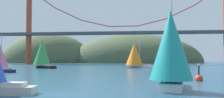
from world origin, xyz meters
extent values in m
plane|color=navy|center=(0.00, 0.00, 0.00)|extent=(360.00, 360.00, 0.00)
ellipsoid|color=#4C5B3D|center=(5.00, 135.00, 0.00)|extent=(89.50, 44.00, 38.14)
ellipsoid|color=#4C5B3D|center=(-55.00, 135.00, 0.00)|extent=(62.90, 44.00, 41.24)
cylinder|color=#A34228|center=(-49.31, 95.00, 19.55)|extent=(2.80, 2.80, 39.11)
cube|color=#47474C|center=(0.00, 95.00, 15.63)|extent=(134.63, 6.00, 1.20)
cylinder|color=#A34228|center=(-28.18, 95.00, 25.73)|extent=(14.30, 0.50, 7.14)
cylinder|color=#A34228|center=(-14.09, 95.00, 20.72)|extent=(14.21, 0.50, 3.83)
cylinder|color=#A34228|center=(0.00, 95.00, 19.05)|extent=(14.09, 0.50, 0.50)
cylinder|color=#A34228|center=(14.09, 95.00, 20.72)|extent=(14.21, 0.50, 3.83)
cylinder|color=#A34228|center=(28.18, 95.00, 25.73)|extent=(14.30, 0.50, 7.14)
cube|color=#191E4C|center=(-23.24, 29.16, 0.33)|extent=(7.01, 4.77, 0.66)
cube|color=beige|center=(-22.13, 28.61, 0.84)|extent=(2.62, 2.27, 0.36)
cylinder|color=#B2B2B7|center=(-23.86, 29.47, 4.61)|extent=(0.14, 0.14, 7.90)
cube|color=white|center=(10.58, 4.97, 0.40)|extent=(3.61, 7.52, 0.81)
cube|color=beige|center=(10.87, 6.24, 0.99)|extent=(2.05, 2.61, 0.36)
cylinder|color=#B2B2B7|center=(10.42, 4.26, 4.99)|extent=(0.14, 0.14, 8.37)
cone|color=teal|center=(10.08, 2.71, 4.51)|extent=(4.94, 4.94, 6.81)
cube|color=black|center=(-21.00, 48.67, 0.39)|extent=(7.39, 6.01, 0.78)
cube|color=beige|center=(-19.90, 47.93, 0.96)|extent=(2.93, 2.77, 0.36)
cylinder|color=#B2B2B7|center=(-21.61, 49.08, 5.28)|extent=(0.14, 0.14, 8.99)
cone|color=green|center=(-22.95, 49.98, 4.95)|extent=(7.24, 7.24, 7.73)
cube|color=#B7B2A8|center=(-5.05, -0.82, 0.35)|extent=(5.87, 2.13, 0.70)
cube|color=beige|center=(-4.02, -0.74, 0.88)|extent=(1.94, 1.41, 0.36)
cube|color=white|center=(8.46, 54.91, 0.30)|extent=(7.87, 2.17, 0.60)
cube|color=beige|center=(9.88, 54.90, 0.78)|extent=(2.53, 1.61, 0.36)
cylinder|color=#B2B2B7|center=(7.68, 54.92, 5.01)|extent=(0.14, 0.14, 8.81)
cone|color=orange|center=(5.95, 54.94, 4.50)|extent=(5.53, 5.53, 7.20)
sphere|color=red|center=(15.43, 13.43, 0.30)|extent=(1.10, 1.10, 1.10)
cylinder|color=black|center=(15.43, 13.43, 1.35)|extent=(0.20, 0.20, 1.60)
sphere|color=#F2EA99|center=(15.43, 13.43, 2.27)|extent=(0.24, 0.24, 0.24)
camera|label=1|loc=(6.80, -20.33, 3.22)|focal=37.26mm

